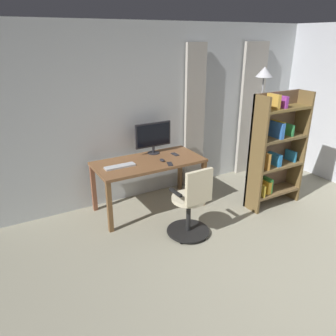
{
  "coord_description": "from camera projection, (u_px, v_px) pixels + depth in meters",
  "views": [
    {
      "loc": [
        2.53,
        1.38,
        2.43
      ],
      "look_at": [
        0.61,
        -2.0,
        0.86
      ],
      "focal_mm": 35.18,
      "sensor_mm": 36.0,
      "label": 1
    }
  ],
  "objects": [
    {
      "name": "back_room_partition",
      "position": [
        166.0,
        111.0,
        5.2
      ],
      "size": [
        5.45,
        0.1,
        2.63
      ],
      "primitive_type": "cube",
      "color": "silver",
      "rests_on": "ground"
    },
    {
      "name": "curtain_left_panel",
      "position": [
        251.0,
        110.0,
        5.94
      ],
      "size": [
        0.51,
        0.06,
        2.34
      ],
      "primitive_type": "cube",
      "color": "#B5AFA4",
      "rests_on": "ground"
    },
    {
      "name": "cell_phone_face_up",
      "position": [
        175.0,
        154.0,
        4.96
      ],
      "size": [
        0.08,
        0.15,
        0.01
      ],
      "primitive_type": "cube",
      "rotation": [
        0.0,
        0.0,
        0.06
      ],
      "color": "#232328",
      "rests_on": "desk"
    },
    {
      "name": "bookshelf",
      "position": [
        274.0,
        150.0,
        4.83
      ],
      "size": [
        0.88,
        0.3,
        1.7
      ],
      "color": "brown",
      "rests_on": "ground"
    },
    {
      "name": "computer_mouse",
      "position": [
        162.0,
        160.0,
        4.69
      ],
      "size": [
        0.06,
        0.1,
        0.04
      ],
      "primitive_type": "ellipsoid",
      "color": "#232328",
      "rests_on": "desk"
    },
    {
      "name": "floor_lamp",
      "position": [
        262.0,
        92.0,
        5.44
      ],
      "size": [
        0.28,
        0.28,
        1.96
      ],
      "color": "black",
      "rests_on": "ground"
    },
    {
      "name": "computer_monitor",
      "position": [
        153.0,
        136.0,
        4.92
      ],
      "size": [
        0.58,
        0.18,
        0.48
      ],
      "color": "#232328",
      "rests_on": "desk"
    },
    {
      "name": "cell_phone_by_monitor",
      "position": [
        170.0,
        164.0,
        4.58
      ],
      "size": [
        0.11,
        0.16,
        0.01
      ],
      "primitive_type": "cube",
      "rotation": [
        0.0,
        0.0,
        -0.33
      ],
      "color": "#232328",
      "rests_on": "desk"
    },
    {
      "name": "computer_keyboard",
      "position": [
        120.0,
        166.0,
        4.48
      ],
      "size": [
        0.42,
        0.12,
        0.02
      ],
      "primitive_type": "cube",
      "color": "#B7BCC1",
      "rests_on": "desk"
    },
    {
      "name": "office_chair",
      "position": [
        191.0,
        205.0,
        4.13
      ],
      "size": [
        0.56,
        0.56,
        0.97
      ],
      "rotation": [
        0.0,
        0.0,
        3.18
      ],
      "color": "black",
      "rests_on": "ground"
    },
    {
      "name": "ground_plane",
      "position": [
        325.0,
        306.0,
        3.18
      ],
      "size": [
        8.11,
        8.11,
        0.0
      ],
      "primitive_type": "plane",
      "color": "gray"
    },
    {
      "name": "curtain_right_panel",
      "position": [
        195.0,
        118.0,
        5.38
      ],
      "size": [
        0.36,
        0.06,
        2.34
      ],
      "primitive_type": "cube",
      "color": "#B5AFA4",
      "rests_on": "ground"
    },
    {
      "name": "desk",
      "position": [
        149.0,
        166.0,
        4.75
      ],
      "size": [
        1.56,
        0.75,
        0.76
      ],
      "color": "brown",
      "rests_on": "ground"
    }
  ]
}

